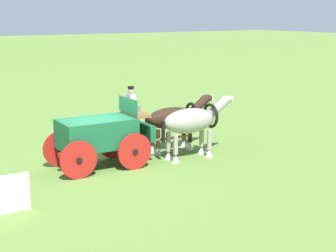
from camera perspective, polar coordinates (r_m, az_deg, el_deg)
ground_plane at (r=19.15m, az=-7.66°, el=-4.50°), size 220.00×220.00×0.00m
show_wagon at (r=18.90m, az=-7.37°, el=-0.88°), size 5.66×2.02×2.80m
draft_horse_near at (r=21.05m, az=0.73°, el=0.80°), size 3.21×0.93×2.16m
draft_horse_off at (r=19.95m, az=2.65°, el=0.46°), size 3.25×1.03×2.28m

